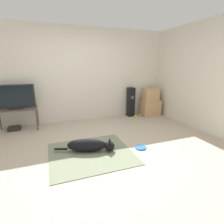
% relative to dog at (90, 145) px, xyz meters
% --- Properties ---
extents(ground_plane, '(12.00, 12.00, 0.00)m').
position_rel_dog_xyz_m(ground_plane, '(0.21, -0.04, -0.13)').
color(ground_plane, '#B2A38E').
extents(wall_back, '(8.00, 0.06, 2.55)m').
position_rel_dog_xyz_m(wall_back, '(0.21, 2.06, 1.15)').
color(wall_back, beige).
rests_on(wall_back, ground_plane).
extents(wall_right, '(0.06, 8.00, 2.55)m').
position_rel_dog_xyz_m(wall_right, '(2.81, -0.04, 1.15)').
color(wall_right, beige).
rests_on(wall_right, ground_plane).
extents(area_rug, '(1.46, 1.34, 0.01)m').
position_rel_dog_xyz_m(area_rug, '(-0.01, -0.07, -0.12)').
color(area_rug, slate).
rests_on(area_rug, ground_plane).
extents(dog, '(1.06, 0.43, 0.25)m').
position_rel_dog_xyz_m(dog, '(0.00, 0.00, 0.00)').
color(dog, black).
rests_on(dog, area_rug).
extents(frisbee, '(0.22, 0.22, 0.03)m').
position_rel_dog_xyz_m(frisbee, '(0.95, -0.20, -0.12)').
color(frisbee, blue).
rests_on(frisbee, ground_plane).
extents(cardboard_box_lower, '(0.58, 0.37, 0.48)m').
position_rel_dog_xyz_m(cardboard_box_lower, '(2.37, 1.74, 0.11)').
color(cardboard_box_lower, tan).
rests_on(cardboard_box_lower, ground_plane).
extents(cardboard_box_upper, '(0.47, 0.31, 0.38)m').
position_rel_dog_xyz_m(cardboard_box_upper, '(2.37, 1.76, 0.53)').
color(cardboard_box_upper, tan).
rests_on(cardboard_box_upper, cardboard_box_lower).
extents(floor_speaker, '(0.20, 0.20, 0.89)m').
position_rel_dog_xyz_m(floor_speaker, '(1.74, 1.88, 0.32)').
color(floor_speaker, black).
rests_on(floor_speaker, ground_plane).
extents(tv_stand, '(0.92, 0.48, 0.53)m').
position_rel_dog_xyz_m(tv_stand, '(-1.38, 1.73, 0.33)').
color(tv_stand, brown).
rests_on(tv_stand, ground_plane).
extents(tv, '(0.88, 0.20, 0.58)m').
position_rel_dog_xyz_m(tv, '(-1.38, 1.74, 0.69)').
color(tv, '#232326').
rests_on(tv, tv_stand).
extents(tennis_ball_by_boxes, '(0.07, 0.07, 0.07)m').
position_rel_dog_xyz_m(tennis_ball_by_boxes, '(1.81, 1.60, -0.10)').
color(tennis_ball_by_boxes, '#C6E033').
rests_on(tennis_ball_by_boxes, ground_plane).
extents(tennis_ball_near_speaker, '(0.07, 0.07, 0.07)m').
position_rel_dog_xyz_m(tennis_ball_near_speaker, '(1.82, 1.72, -0.10)').
color(tennis_ball_near_speaker, '#C6E033').
rests_on(tennis_ball_near_speaker, ground_plane).
extents(tennis_ball_loose_on_carpet, '(0.07, 0.07, 0.07)m').
position_rel_dog_xyz_m(tennis_ball_loose_on_carpet, '(2.02, 1.74, -0.10)').
color(tennis_ball_loose_on_carpet, '#C6E033').
rests_on(tennis_ball_loose_on_carpet, ground_plane).
extents(game_console, '(0.28, 0.24, 0.08)m').
position_rel_dog_xyz_m(game_console, '(-1.50, 1.76, -0.09)').
color(game_console, black).
rests_on(game_console, ground_plane).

